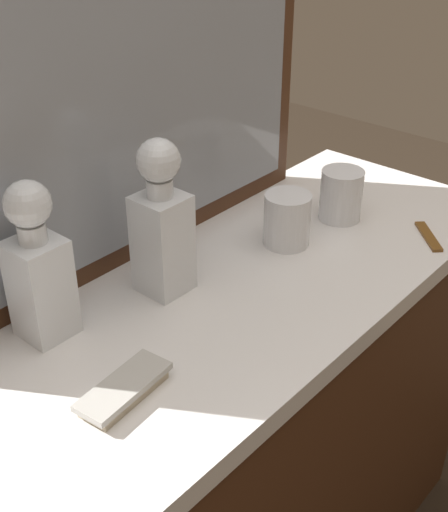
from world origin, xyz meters
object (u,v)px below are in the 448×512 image
(tortoiseshell_comb, at_px, (428,236))
(crystal_tumbler_rear, at_px, (341,197))
(crystal_decanter_rear, at_px, (39,276))
(crystal_tumbler_right, at_px, (287,221))
(crystal_decanter_far_left, at_px, (162,232))
(silver_brush_center, at_px, (124,390))

(tortoiseshell_comb, bearing_deg, crystal_tumbler_rear, 103.73)
(crystal_decanter_rear, distance_m, crystal_tumbler_right, 0.49)
(crystal_decanter_far_left, bearing_deg, silver_brush_center, -146.47)
(crystal_decanter_far_left, bearing_deg, crystal_decanter_rear, 166.68)
(crystal_decanter_far_left, relative_size, tortoiseshell_comb, 2.89)
(crystal_decanter_rear, distance_m, crystal_tumbler_rear, 0.65)
(crystal_decanter_far_left, distance_m, tortoiseshell_comb, 0.54)
(crystal_tumbler_rear, bearing_deg, crystal_tumbler_right, 172.53)
(crystal_decanter_far_left, height_order, silver_brush_center, crystal_decanter_far_left)
(crystal_tumbler_right, xyz_separation_m, silver_brush_center, (-0.49, -0.09, -0.03))
(crystal_decanter_far_left, xyz_separation_m, crystal_tumbler_rear, (0.42, -0.09, -0.06))
(silver_brush_center, xyz_separation_m, tortoiseshell_comb, (0.69, -0.11, -0.01))
(silver_brush_center, bearing_deg, crystal_decanter_rear, 84.05)
(crystal_tumbler_right, distance_m, tortoiseshell_comb, 0.29)
(crystal_decanter_rear, relative_size, crystal_decanter_far_left, 0.95)
(crystal_decanter_far_left, xyz_separation_m, crystal_tumbler_right, (0.26, -0.07, -0.06))
(crystal_tumbler_right, xyz_separation_m, tortoiseshell_comb, (0.20, -0.20, -0.04))
(tortoiseshell_comb, bearing_deg, crystal_decanter_rear, 154.99)
(silver_brush_center, bearing_deg, crystal_tumbler_right, 10.03)
(crystal_decanter_rear, height_order, tortoiseshell_comb, crystal_decanter_rear)
(crystal_decanter_rear, distance_m, silver_brush_center, 0.22)
(crystal_tumbler_right, distance_m, silver_brush_center, 0.50)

